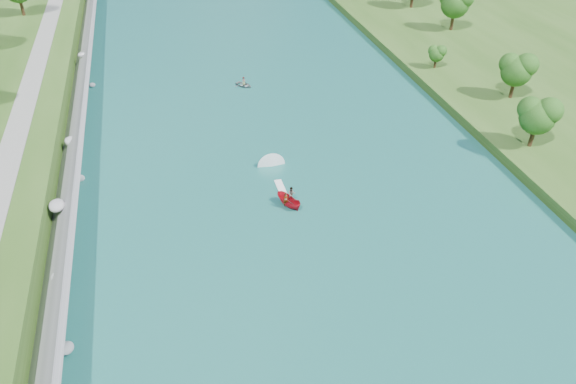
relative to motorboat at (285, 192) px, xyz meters
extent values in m
plane|color=#2D5119|center=(1.34, -11.82, -0.70)|extent=(260.00, 260.00, 0.00)
cube|color=#18595B|center=(1.34, 8.18, -0.65)|extent=(55.00, 240.00, 0.10)
cube|color=slate|center=(-24.51, 8.18, 1.10)|extent=(3.54, 236.00, 4.05)
ellipsoid|color=gray|center=(-23.33, -17.87, 0.04)|extent=(1.28, 1.45, 0.75)
ellipsoid|color=gray|center=(-24.21, -9.83, 0.91)|extent=(1.79, 1.99, 1.27)
ellipsoid|color=gray|center=(-25.17, 0.92, 1.84)|extent=(1.72, 2.17, 1.07)
ellipsoid|color=gray|center=(-23.65, 9.46, -0.37)|extent=(1.24, 1.01, 0.87)
ellipsoid|color=gray|center=(-24.82, 16.71, 1.01)|extent=(1.79, 1.70, 1.24)
ellipsoid|color=gray|center=(-24.26, 28.06, 0.64)|extent=(1.66, 2.11, 1.25)
ellipsoid|color=gray|center=(-23.07, 37.77, -0.37)|extent=(1.04, 1.16, 0.67)
ellipsoid|color=gray|center=(-24.64, 46.13, 1.75)|extent=(1.35, 1.16, 0.90)
cube|color=gray|center=(-31.16, 8.18, 2.85)|extent=(3.00, 200.00, 0.10)
ellipsoid|color=#1C4C14|center=(33.25, 1.20, 4.83)|extent=(4.84, 4.84, 8.06)
ellipsoid|color=#1C4C14|center=(38.93, 14.74, 4.90)|extent=(4.92, 4.92, 8.19)
ellipsoid|color=#1C4C14|center=(33.01, 28.10, 3.10)|extent=(2.76, 2.76, 4.60)
ellipsoid|color=#1C4C14|center=(44.77, 44.81, 5.68)|extent=(5.85, 5.85, 9.75)
imported|color=red|center=(-0.03, -2.02, 0.09)|extent=(2.90, 3.78, 1.38)
imported|color=#66605B|center=(-0.43, -2.42, 0.58)|extent=(0.61, 0.41, 1.65)
imported|color=#66605B|center=(0.47, -1.52, 0.64)|extent=(0.94, 0.78, 1.78)
cube|color=white|center=(-0.03, 0.98, -0.57)|extent=(0.90, 5.00, 0.06)
imported|color=gray|center=(0.99, 31.75, -0.28)|extent=(3.62, 3.73, 0.63)
imported|color=#66605B|center=(0.99, 31.75, 0.32)|extent=(0.68, 0.47, 1.34)
camera|label=1|loc=(-12.85, -52.55, 37.80)|focal=35.00mm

